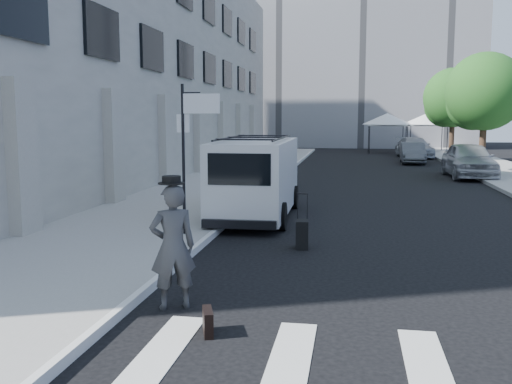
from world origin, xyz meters
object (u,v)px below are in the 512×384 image
(parked_car_c, at_px, (414,148))
(cargo_van, at_px, (257,177))
(briefcase, at_px, (208,322))
(parked_car_b, at_px, (413,153))
(suitcase, at_px, (302,234))
(businessman, at_px, (173,247))
(parked_car_a, at_px, (469,160))

(parked_car_c, bearing_deg, cargo_van, -113.07)
(briefcase, relative_size, parked_car_b, 0.11)
(suitcase, relative_size, parked_car_c, 0.25)
(businessman, relative_size, suitcase, 1.57)
(businessman, distance_m, suitcase, 4.63)
(businessman, height_order, parked_car_b, businessman)
(suitcase, xyz_separation_m, parked_car_a, (6.58, 16.21, 0.53))
(suitcase, distance_m, parked_car_a, 17.51)
(businessman, height_order, parked_car_c, businessman)
(parked_car_b, bearing_deg, businessman, -100.89)
(parked_car_a, bearing_deg, businessman, -112.34)
(briefcase, xyz_separation_m, suitcase, (0.80, 5.24, 0.15))
(businessman, bearing_deg, parked_car_a, -138.76)
(parked_car_a, distance_m, parked_car_b, 8.39)
(parked_car_a, relative_size, parked_car_b, 1.25)
(briefcase, distance_m, parked_car_b, 30.17)
(cargo_van, bearing_deg, parked_car_c, 74.01)
(suitcase, xyz_separation_m, cargo_van, (-1.66, 3.84, 0.84))
(cargo_van, xyz_separation_m, parked_car_c, (7.08, 26.01, -0.44))
(businessman, relative_size, parked_car_c, 0.39)
(parked_car_a, bearing_deg, parked_car_b, 101.72)
(businessman, bearing_deg, cargo_van, -116.51)
(parked_car_a, bearing_deg, cargo_van, -124.32)
(suitcase, height_order, parked_car_b, parked_car_b)
(parked_car_a, xyz_separation_m, parked_car_c, (-1.16, 13.64, -0.14))
(cargo_van, bearing_deg, businessman, -90.18)
(cargo_van, distance_m, parked_car_b, 21.55)
(suitcase, relative_size, cargo_van, 0.20)
(briefcase, xyz_separation_m, parked_car_c, (6.22, 35.09, 0.55))
(businessman, distance_m, parked_car_b, 29.41)
(briefcase, bearing_deg, parked_car_b, 60.85)
(suitcase, xyz_separation_m, parked_car_c, (5.42, 29.85, 0.40))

